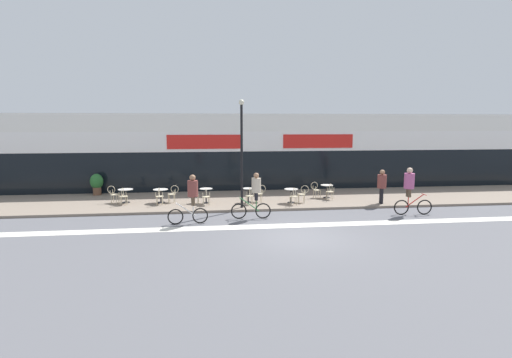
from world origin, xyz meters
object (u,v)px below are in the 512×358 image
Objects in this scene: bistro_table_0 at (126,193)px; cafe_chair_0_near at (123,195)px; cafe_chair_5_near at (330,190)px; cyclist_2 at (192,195)px; bistro_table_2 at (206,193)px; cafe_chair_4_side at (303,193)px; cafe_chair_2_side at (194,193)px; cafe_chair_0_side at (113,193)px; bistro_table_5 at (327,189)px; cyclist_1 at (255,193)px; cyclist_0 at (410,187)px; cafe_chair_3_near at (250,195)px; cafe_chair_3_side at (260,192)px; cafe_chair_1_near at (159,195)px; cafe_chair_4_near at (294,195)px; planter_pot at (97,183)px; bistro_table_1 at (161,193)px; cafe_chair_1_side at (173,193)px; cafe_chair_2_near at (206,195)px; bistro_table_4 at (291,193)px; pedestrian_near_end at (382,183)px; bistro_table_3 at (248,192)px; cafe_chair_5_side at (316,189)px; lamp_post at (242,146)px.

cafe_chair_0_near is (-0.00, -0.63, 0.00)m from bistro_table_0.
cafe_chair_5_near is 8.22m from cyclist_2.
cafe_chair_4_side is at bearing -5.30° from bistro_table_2.
cafe_chair_0_side is at bearing 175.54° from cafe_chair_2_side.
bistro_table_5 is 0.35× the size of cyclist_1.
cyclist_0 is 1.07× the size of cyclist_1.
cyclist_1 is at bearing -56.01° from bistro_table_2.
cafe_chair_3_near is 0.88m from cafe_chair_3_side.
cafe_chair_4_near is (6.74, -0.86, 0.00)m from cafe_chair_1_near.
planter_pot is 0.59× the size of cyclist_2.
bistro_table_1 is at bearing 69.11° from cafe_chair_3_near.
cafe_chair_1_side is (2.44, 0.40, 0.00)m from cafe_chair_0_near.
cafe_chair_2_near reaches higher than bistro_table_5.
cafe_chair_1_side is (-6.10, 0.85, -0.01)m from bistro_table_4.
bistro_table_1 is 0.85× the size of cafe_chair_0_side.
cafe_chair_3_side and cafe_chair_4_side have the same top height.
cafe_chair_5_near is at bearing 13.27° from bistro_table_4.
cafe_chair_5_near is at bearing 177.18° from cafe_chair_3_side.
pedestrian_near_end is at bearing 175.72° from cafe_chair_1_side.
cafe_chair_3_side is at bearing 0.60° from bistro_table_3.
planter_pot is at bearing 128.59° from cafe_chair_0_side.
bistro_table_2 is (2.34, -0.40, 0.03)m from bistro_table_1.
cafe_chair_0_near is at bearing 89.02° from cafe_chair_5_near.
bistro_table_4 is at bearing -9.88° from bistro_table_3.
cafe_chair_5_side is (8.36, 0.29, 0.01)m from bistro_table_1.
bistro_table_5 is at bearing 8.76° from cafe_chair_0_side.
bistro_table_2 is 0.85× the size of cafe_chair_5_side.
bistro_table_4 is 0.81× the size of cafe_chair_2_side.
cyclist_2 reaches higher than bistro_table_4.
cafe_chair_2_side is at bearing -13.05° from bistro_table_1.
cafe_chair_3_near is at bearing 40.76° from cafe_chair_3_side.
cafe_chair_5_side is at bearing -11.34° from planter_pot.
cafe_chair_4_side is 6.53m from cyclist_2.
bistro_table_0 is at bearing 65.58° from cafe_chair_1_near.
cafe_chair_4_near is 11.45m from planter_pot.
cafe_chair_1_side reaches higher than bistro_table_4.
cyclist_2 is (5.65, -6.92, 0.42)m from planter_pot.
bistro_table_2 is at bearing -87.05° from cafe_chair_0_near.
bistro_table_5 is 4.91m from cyclist_0.
bistro_table_4 is 0.81× the size of cafe_chair_3_near.
cafe_chair_0_side reaches higher than bistro_table_1.
bistro_table_1 is at bearing 157.08° from lamp_post.
cafe_chair_1_near is 0.41× the size of cyclist_0.
cafe_chair_2_side is 0.17× the size of lamp_post.
bistro_table_5 is 7.31m from cafe_chair_2_side.
cafe_chair_2_side is (3.53, 0.01, 0.00)m from cafe_chair_0_near.
cyclist_2 is at bearing -50.80° from planter_pot.
cyclist_1 reaches higher than cafe_chair_1_near.
bistro_table_1 is 0.85× the size of cafe_chair_3_near.
cafe_chair_1_side reaches higher than bistro_table_2.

